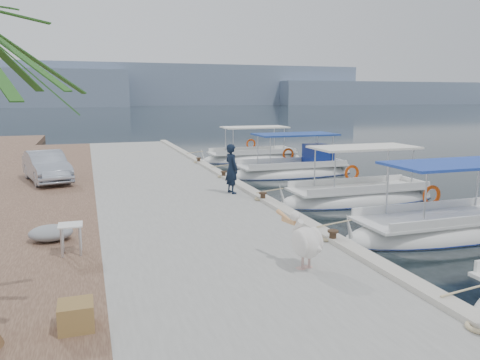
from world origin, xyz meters
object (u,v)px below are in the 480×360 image
(fishing_caique_c, at_px, (358,199))
(parked_car, at_px, (47,166))
(fishing_caique_b, at_px, (446,231))
(pelican, at_px, (305,241))
(fishing_caique_d, at_px, (293,172))
(fishing_caique_e, at_px, (252,159))
(fisherman, at_px, (232,169))

(fishing_caique_c, distance_m, parked_car, 13.36)
(fishing_caique_b, relative_size, pelican, 4.58)
(fishing_caique_c, relative_size, fishing_caique_d, 0.97)
(fishing_caique_e, relative_size, fisherman, 3.65)
(fishing_caique_c, xyz_separation_m, pelican, (-5.86, -7.19, 0.99))
(fishing_caique_b, distance_m, pelican, 6.46)
(fisherman, bearing_deg, pelican, 160.27)
(fishing_caique_d, relative_size, pelican, 4.62)
(fishing_caique_b, xyz_separation_m, parked_car, (-12.04, 10.65, 1.04))
(fishing_caique_d, xyz_separation_m, fishing_caique_e, (-0.19, 6.05, -0.07))
(fishing_caique_e, bearing_deg, parked_car, -150.06)
(fisherman, bearing_deg, fishing_caique_b, -152.29)
(fishing_caique_e, height_order, fisherman, fisherman)
(fishing_caique_d, bearing_deg, fishing_caique_c, -91.73)
(pelican, bearing_deg, fishing_caique_e, 73.57)
(fishing_caique_d, xyz_separation_m, pelican, (-6.07, -13.86, 0.92))
(fishing_caique_d, distance_m, fishing_caique_e, 6.05)
(fishing_caique_b, bearing_deg, fishing_caique_e, 90.19)
(pelican, bearing_deg, fishing_caique_c, 50.78)
(fishing_caique_b, height_order, fishing_caique_d, same)
(fishing_caique_c, bearing_deg, fishing_caique_d, 88.27)
(fishing_caique_d, bearing_deg, fishing_caique_b, -90.68)
(pelican, distance_m, parked_car, 14.37)
(fishing_caique_d, distance_m, parked_car, 12.24)
(fishing_caique_d, distance_m, fisherman, 7.88)
(fishing_caique_d, xyz_separation_m, parked_car, (-12.17, -0.85, 0.98))
(fishing_caique_c, relative_size, pelican, 4.50)
(fishing_caique_d, bearing_deg, fishing_caique_e, 91.84)
(fishing_caique_b, height_order, pelican, fishing_caique_b)
(fishing_caique_e, xyz_separation_m, fisherman, (-5.04, -11.80, 1.33))
(fishing_caique_b, xyz_separation_m, fishing_caique_c, (-0.07, 4.82, 0.00))
(fishing_caique_b, height_order, fishing_caique_c, same)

